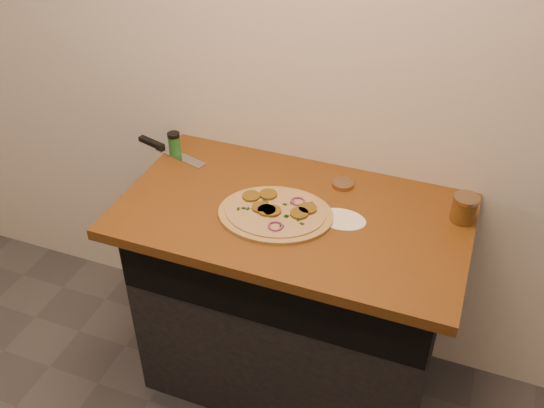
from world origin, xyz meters
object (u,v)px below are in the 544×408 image
at_px(chefs_knife, 165,149).
at_px(spice_shaker, 174,144).
at_px(salsa_jar, 464,208).
at_px(pizza, 276,213).

distance_m(chefs_knife, spice_shaker, 0.07).
bearing_deg(salsa_jar, spice_shaker, 178.61).
bearing_deg(spice_shaker, pizza, -24.14).
distance_m(pizza, chefs_knife, 0.61).
bearing_deg(chefs_knife, spice_shaker, -14.38).
distance_m(salsa_jar, spice_shaker, 1.10).
relative_size(pizza, salsa_jar, 4.70).
height_order(salsa_jar, spice_shaker, spice_shaker).
xyz_separation_m(pizza, salsa_jar, (0.60, 0.20, 0.04)).
distance_m(pizza, salsa_jar, 0.63).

